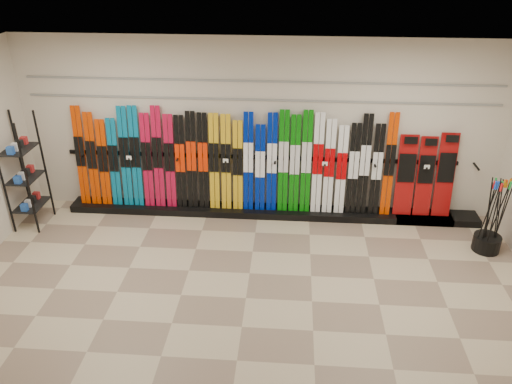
{
  "coord_description": "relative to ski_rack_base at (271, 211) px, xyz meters",
  "views": [
    {
      "loc": [
        0.54,
        -5.28,
        4.37
      ],
      "look_at": [
        0.06,
        1.0,
        1.1
      ],
      "focal_mm": 35.0,
      "sensor_mm": 36.0,
      "label": 1
    }
  ],
  "objects": [
    {
      "name": "floor",
      "position": [
        -0.22,
        -2.28,
        -0.06
      ],
      "size": [
        8.0,
        8.0,
        0.0
      ],
      "primitive_type": "plane",
      "color": "#88705D",
      "rests_on": "ground"
    },
    {
      "name": "back_wall",
      "position": [
        -0.22,
        0.22,
        1.44
      ],
      "size": [
        8.0,
        0.0,
        8.0
      ],
      "primitive_type": "plane",
      "rotation": [
        1.57,
        0.0,
        0.0
      ],
      "color": "beige",
      "rests_on": "floor"
    },
    {
      "name": "ceiling",
      "position": [
        -0.22,
        -2.28,
        2.94
      ],
      "size": [
        8.0,
        8.0,
        0.0
      ],
      "primitive_type": "plane",
      "rotation": [
        3.14,
        0.0,
        0.0
      ],
      "color": "silver",
      "rests_on": "back_wall"
    },
    {
      "name": "ski_rack_base",
      "position": [
        0.0,
        0.0,
        0.0
      ],
      "size": [
        8.0,
        0.4,
        0.12
      ],
      "primitive_type": "cube",
      "color": "black",
      "rests_on": "floor"
    },
    {
      "name": "skis",
      "position": [
        -0.68,
        0.04,
        0.89
      ],
      "size": [
        5.38,
        0.21,
        1.77
      ],
      "color": "#D03400",
      "rests_on": "ski_rack_base"
    },
    {
      "name": "snowboards",
      "position": [
        2.54,
        0.07,
        0.75
      ],
      "size": [
        0.94,
        0.22,
        1.42
      ],
      "color": "#990C0C",
      "rests_on": "ski_rack_base"
    },
    {
      "name": "accessory_rack",
      "position": [
        -3.97,
        -0.58,
        0.89
      ],
      "size": [
        0.4,
        0.6,
        1.9
      ],
      "primitive_type": "cube",
      "color": "black",
      "rests_on": "floor"
    },
    {
      "name": "pole_bin",
      "position": [
        3.38,
        -0.84,
        0.07
      ],
      "size": [
        0.41,
        0.41,
        0.25
      ],
      "primitive_type": "cylinder",
      "color": "black",
      "rests_on": "floor"
    },
    {
      "name": "ski_poles",
      "position": [
        3.38,
        -0.85,
        0.55
      ],
      "size": [
        0.38,
        0.29,
        1.18
      ],
      "color": "black",
      "rests_on": "pole_bin"
    },
    {
      "name": "slatwall_rail_0",
      "position": [
        -0.22,
        0.2,
        1.94
      ],
      "size": [
        7.6,
        0.02,
        0.03
      ],
      "primitive_type": "cube",
      "color": "gray",
      "rests_on": "back_wall"
    },
    {
      "name": "slatwall_rail_1",
      "position": [
        -0.22,
        0.2,
        2.24
      ],
      "size": [
        7.6,
        0.02,
        0.03
      ],
      "primitive_type": "cube",
      "color": "gray",
      "rests_on": "back_wall"
    }
  ]
}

